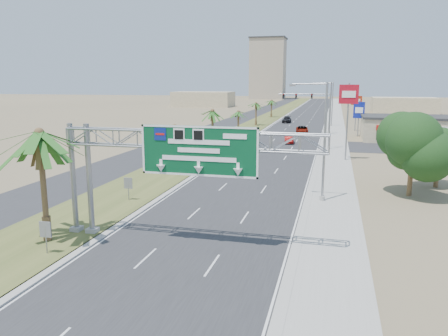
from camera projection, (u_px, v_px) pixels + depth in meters
ground at (120, 328)px, 18.07m from camera, size 600.00×600.00×0.00m
road at (305, 118)px, 122.66m from camera, size 12.00×300.00×0.02m
sidewalk_right at (336, 119)px, 120.60m from camera, size 4.00×300.00×0.10m
median_grass at (269, 117)px, 125.07m from camera, size 7.00×300.00×0.12m
opposing_road at (246, 117)px, 126.77m from camera, size 8.00×300.00×0.02m
sign_gantry at (176, 148)px, 26.59m from camera, size 16.75×1.24×7.50m
palm_near at (39, 134)px, 26.56m from camera, size 5.70×5.70×8.35m
palm_row_b at (175, 128)px, 49.84m from camera, size 3.99×3.99×5.95m
palm_row_c at (212, 112)px, 64.91m from camera, size 3.99×3.99×6.75m
palm_row_d at (238, 112)px, 82.27m from camera, size 3.99×3.99×5.45m
palm_row_e at (256, 104)px, 100.20m from camera, size 3.99×3.99×6.15m
palm_row_f at (272, 101)px, 124.05m from camera, size 3.99×3.99×5.75m
streetlight_near at (322, 147)px, 36.32m from camera, size 3.27×0.44×10.00m
streetlight_mid at (328, 118)px, 64.84m from camera, size 3.27×0.44×10.00m
streetlight_far at (331, 106)px, 99.07m from camera, size 3.27×0.44×10.00m
signal_mast at (319, 109)px, 84.32m from camera, size 10.28×0.71×8.00m
store_building at (417, 129)px, 75.13m from camera, size 18.00×10.00×4.00m
oak_near at (413, 146)px, 38.30m from camera, size 4.50×4.50×6.80m
oak_far at (439, 148)px, 41.51m from camera, size 3.50×3.50×5.60m
median_signback_a at (45, 232)px, 25.38m from camera, size 0.75×0.08×2.08m
median_signback_b at (128, 185)px, 36.96m from camera, size 0.75×0.08×2.08m
tower_distant at (268, 69)px, 260.11m from camera, size 20.00×16.00×35.00m
building_distant_left at (203, 99)px, 180.49m from camera, size 24.00×14.00×6.00m
building_distant_right at (404, 105)px, 143.46m from camera, size 20.00×12.00×5.00m
car_left_lane at (234, 153)px, 57.62m from camera, size 2.39×4.70×1.53m
car_mid_lane at (289, 139)px, 72.38m from camera, size 1.94×4.30×1.37m
car_right_lane at (302, 130)px, 86.59m from camera, size 2.78×5.17×1.38m
car_far at (287, 120)px, 108.84m from camera, size 2.28×5.23×1.50m
pole_sign_red_near at (349, 99)px, 55.12m from camera, size 2.42×0.54×9.90m
pole_sign_blue at (359, 111)px, 80.52m from camera, size 2.02×0.67×6.61m
pole_sign_red_far at (356, 103)px, 89.37m from camera, size 2.20×0.91×7.40m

